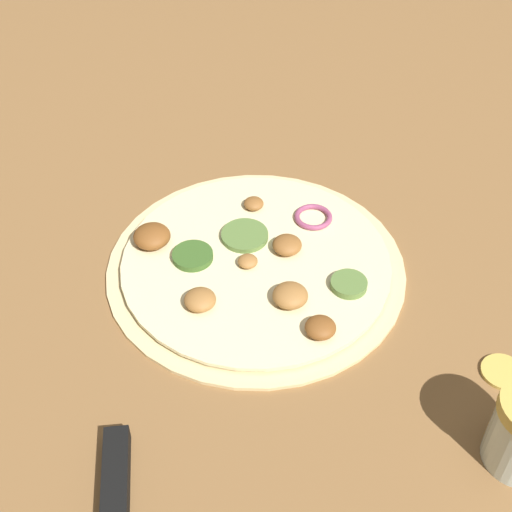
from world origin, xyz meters
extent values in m
plane|color=brown|center=(0.00, 0.00, 0.00)|extent=(3.00, 3.00, 0.00)
cylinder|color=beige|center=(0.00, 0.00, 0.00)|extent=(0.30, 0.30, 0.01)
cylinder|color=beige|center=(0.00, 0.00, 0.01)|extent=(0.27, 0.27, 0.00)
cylinder|color=#385B23|center=(0.05, -0.04, 0.01)|extent=(0.04, 0.04, 0.01)
ellipsoid|color=brown|center=(-0.05, -0.07, 0.02)|extent=(0.02, 0.02, 0.01)
cylinder|color=#567538|center=(-0.05, 0.08, 0.02)|extent=(0.04, 0.04, 0.01)
ellipsoid|color=brown|center=(0.01, 0.11, 0.02)|extent=(0.03, 0.03, 0.01)
ellipsoid|color=#996633|center=(0.01, 0.06, 0.02)|extent=(0.03, 0.03, 0.02)
cylinder|color=#567538|center=(-0.01, -0.03, 0.01)|extent=(0.05, 0.05, 0.01)
ellipsoid|color=#996633|center=(0.01, 0.00, 0.02)|extent=(0.02, 0.02, 0.01)
ellipsoid|color=#996633|center=(0.08, 0.02, 0.02)|extent=(0.03, 0.03, 0.02)
ellipsoid|color=brown|center=(-0.03, 0.01, 0.02)|extent=(0.03, 0.03, 0.02)
torus|color=#934266|center=(-0.09, -0.01, 0.01)|extent=(0.04, 0.04, 0.01)
ellipsoid|color=brown|center=(0.07, -0.09, 0.02)|extent=(0.04, 0.04, 0.02)
cube|color=black|center=(0.24, 0.14, 0.01)|extent=(0.08, 0.11, 0.02)
cylinder|color=gold|center=(-0.09, 0.24, 0.00)|extent=(0.04, 0.04, 0.01)
camera|label=1|loc=(0.31, 0.41, 0.51)|focal=50.00mm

